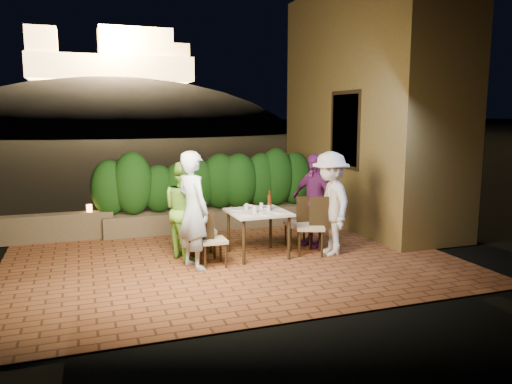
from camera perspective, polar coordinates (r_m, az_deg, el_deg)
name	(u,v)px	position (r m, az deg, el deg)	size (l,w,h in m)	color
ground	(234,262)	(8.04, -2.59, -7.97)	(400.00, 400.00, 0.00)	black
terrace_floor	(225,257)	(8.52, -3.56, -7.40)	(7.00, 6.00, 0.15)	brown
building_wall	(367,105)	(11.03, 12.62, 9.66)	(1.60, 5.00, 5.00)	olive
window_pane	(346,130)	(10.20, 10.27, 7.00)	(0.08, 1.00, 1.40)	black
window_frame	(346,130)	(10.20, 10.22, 7.00)	(0.06, 1.15, 1.55)	black
planter	(210,219)	(10.19, -5.26, -3.11)	(4.20, 0.55, 0.40)	brown
hedge	(210,183)	(10.06, -5.32, 1.08)	(4.00, 0.70, 1.10)	#144011
parapet	(51,228)	(9.91, -22.37, -3.80)	(2.20, 0.30, 0.50)	brown
hill	(116,163)	(67.80, -15.72, 3.22)	(52.00, 40.00, 22.00)	black
fortress	(111,49)	(68.00, -16.25, 15.46)	(26.00, 8.00, 8.00)	#FFCC7A
dining_table	(258,234)	(8.20, 0.23, -4.77)	(0.93, 0.93, 0.75)	white
plate_nw	(249,214)	(7.82, -0.81, -2.58)	(0.22, 0.22, 0.01)	white
plate_sw	(238,209)	(8.23, -2.10, -2.00)	(0.22, 0.22, 0.01)	white
plate_ne	(279,212)	(8.00, 2.65, -2.32)	(0.23, 0.23, 0.01)	white
plate_se	(269,207)	(8.40, 1.48, -1.78)	(0.22, 0.22, 0.01)	white
plate_centre	(259,211)	(8.10, 0.32, -2.17)	(0.21, 0.21, 0.01)	white
plate_front	(268,215)	(7.80, 1.35, -2.61)	(0.21, 0.21, 0.01)	white
glass_nw	(255,209)	(7.94, -0.14, -2.00)	(0.07, 0.07, 0.12)	silver
glass_sw	(246,206)	(8.26, -1.10, -1.65)	(0.06, 0.06, 0.10)	silver
glass_ne	(269,208)	(8.11, 1.47, -1.86)	(0.06, 0.06, 0.10)	silver
glass_se	(261,206)	(8.30, 0.62, -1.59)	(0.06, 0.06, 0.10)	silver
beer_bottle	(270,200)	(8.21, 1.55, -0.93)	(0.06, 0.06, 0.32)	#491F0C
bowl	(249,206)	(8.41, -0.85, -1.67)	(0.16, 0.16, 0.04)	white
chair_left_front	(213,239)	(7.66, -4.96, -5.39)	(0.39, 0.39, 0.85)	black
chair_left_back	(202,229)	(8.19, -6.20, -4.25)	(0.42, 0.42, 0.92)	black
chair_right_front	(310,226)	(8.32, 6.23, -3.83)	(0.45, 0.45, 0.97)	black
chair_right_back	(298,222)	(8.70, 4.79, -3.47)	(0.42, 0.42, 0.90)	black
diner_blue	(193,210)	(7.50, -7.18, -2.10)	(0.65, 0.43, 1.78)	#AAC9DA
diner_green	(185,210)	(8.08, -8.14, -2.05)	(0.77, 0.60, 1.58)	#83D743
diner_white	(330,203)	(8.30, 8.47, -1.31)	(1.11, 0.64, 1.71)	white
diner_purple	(314,200)	(8.79, 6.64, -0.95)	(0.96, 0.40, 1.63)	#63236A
parapet_lamp	(89,208)	(9.83, -18.51, -1.78)	(0.10, 0.10, 0.14)	orange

